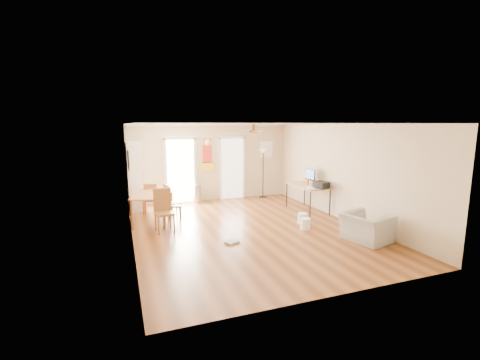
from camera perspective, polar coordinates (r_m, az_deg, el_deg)
name	(u,v)px	position (r m, az deg, el deg)	size (l,w,h in m)	color
floor	(248,229)	(8.35, 1.43, -8.45)	(7.00, 7.00, 0.00)	brown
ceiling	(249,124)	(7.94, 1.51, 9.69)	(5.50, 7.00, 0.00)	silver
wall_back	(211,162)	(11.34, -5.05, 3.03)	(5.50, 0.04, 2.60)	beige
wall_front	(337,214)	(5.03, 16.37, -5.60)	(5.50, 0.04, 2.60)	beige
wall_left	(130,185)	(7.50, -18.48, -0.78)	(0.04, 7.00, 2.60)	beige
wall_right	(342,172)	(9.40, 17.26, 1.29)	(0.04, 7.00, 2.60)	beige
crown_molding	(249,125)	(7.94, 1.51, 9.40)	(5.50, 7.00, 0.08)	white
kitchen_doorway	(181,171)	(11.14, -10.24, 1.50)	(0.90, 0.10, 2.10)	white
bathroom_doorway	(232,169)	(11.58, -1.43, 1.95)	(0.80, 0.10, 2.10)	white
wall_decal	(207,155)	(11.27, -5.66, 4.25)	(0.46, 0.03, 1.10)	red
ac_grille	(266,149)	(11.97, 4.51, 5.30)	(0.50, 0.04, 0.60)	white
framed_poster	(128,160)	(8.83, -18.75, 3.32)	(0.04, 0.66, 0.48)	black
ceiling_fan	(253,131)	(7.67, 2.34, 8.42)	(1.24, 1.24, 0.20)	#593819
bookshelf	(135,176)	(10.56, -17.71, 0.70)	(0.42, 0.94, 2.08)	silver
dining_table	(153,207)	(9.24, -14.77, -4.54)	(0.92, 1.53, 0.76)	#9D6232
dining_chair_right_a	(173,201)	(9.42, -11.54, -3.57)	(0.39, 0.39, 0.95)	#A47135
dining_chair_right_b	(174,204)	(9.19, -11.31, -4.01)	(0.38, 0.38, 0.91)	#A87536
dining_chair_near	(164,211)	(8.20, -12.94, -5.24)	(0.43, 0.43, 1.04)	olive
dining_chair_far	(151,198)	(10.04, -15.15, -3.04)	(0.37, 0.37, 0.90)	#A86436
trash_can	(197,194)	(11.12, -7.41, -2.34)	(0.28, 0.28, 0.61)	silver
torchiere_lamp	(263,173)	(11.76, 4.01, 1.18)	(0.33, 0.33, 1.75)	black
computer_desk	(307,198)	(10.19, 11.52, -3.05)	(0.73, 1.46, 0.78)	#A87C5B
imac	(310,177)	(10.22, 12.02, 0.56)	(0.07, 0.51, 0.48)	black
keyboard	(310,187)	(9.74, 12.03, -1.25)	(0.14, 0.43, 0.02)	white
printer	(321,185)	(9.71, 13.87, -0.82)	(0.32, 0.38, 0.19)	black
orange_bottle	(308,182)	(10.02, 11.64, -0.36)	(0.07, 0.07, 0.21)	#F94F16
wastebasket_a	(306,224)	(8.45, 11.25, -7.43)	(0.24, 0.24, 0.28)	white
wastebasket_b	(303,218)	(8.91, 10.75, -6.52)	(0.24, 0.24, 0.28)	white
floor_cloth	(232,242)	(7.41, -1.40, -10.67)	(0.28, 0.22, 0.04)	#A0A09B
armchair	(366,228)	(7.94, 20.97, -7.69)	(0.97, 0.85, 0.63)	#9C9D98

